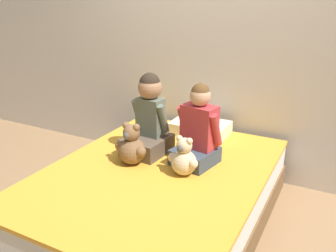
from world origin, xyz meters
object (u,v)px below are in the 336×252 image
at_px(child_on_right, 198,131).
at_px(teddy_bear_held_by_left_child, 132,147).
at_px(pillow_at_headboard, 200,128).
at_px(bed, 158,196).
at_px(teddy_bear_held_by_right_child, 184,159).
at_px(child_on_left, 149,119).

relative_size(child_on_right, teddy_bear_held_by_left_child, 1.88).
bearing_deg(pillow_at_headboard, teddy_bear_held_by_left_child, -105.10).
bearing_deg(pillow_at_headboard, child_on_right, -69.32).
bearing_deg(bed, pillow_at_headboard, 90.00).
bearing_deg(teddy_bear_held_by_right_child, bed, -165.68).
bearing_deg(pillow_at_headboard, child_on_left, -111.19).
height_order(teddy_bear_held_by_left_child, teddy_bear_held_by_right_child, teddy_bear_held_by_left_child).
height_order(bed, child_on_left, child_on_left).
height_order(bed, teddy_bear_held_by_left_child, teddy_bear_held_by_left_child).
bearing_deg(pillow_at_headboard, teddy_bear_held_by_right_child, -75.42).
bearing_deg(teddy_bear_held_by_left_child, teddy_bear_held_by_right_child, 7.70).
bearing_deg(pillow_at_headboard, bed, -90.00).
bearing_deg(child_on_left, bed, -44.82).
distance_m(child_on_left, child_on_right, 0.42).
xyz_separation_m(teddy_bear_held_by_left_child, teddy_bear_held_by_right_child, (0.41, 0.02, -0.02)).
bearing_deg(teddy_bear_held_by_left_child, pillow_at_headboard, 79.36).
xyz_separation_m(bed, child_on_left, (-0.21, 0.25, 0.50)).
bearing_deg(teddy_bear_held_by_left_child, child_on_right, 34.90).
relative_size(bed, pillow_at_headboard, 3.96).
bearing_deg(bed, teddy_bear_held_by_left_child, -179.70).
distance_m(child_on_left, teddy_bear_held_by_left_child, 0.28).
relative_size(child_on_left, teddy_bear_held_by_left_child, 1.98).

